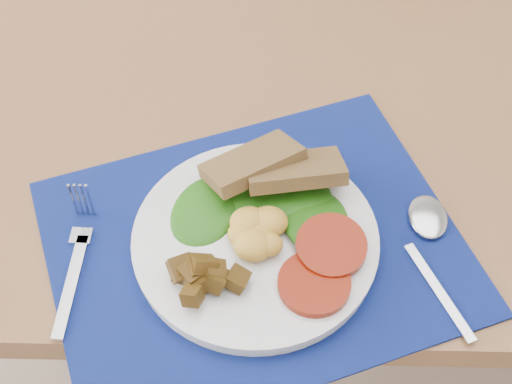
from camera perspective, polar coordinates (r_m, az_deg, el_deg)
table at (r=1.12m, az=9.73°, el=6.95°), size 1.40×0.90×0.75m
placemat at (r=0.83m, az=-0.05°, el=-4.37°), size 0.57×0.51×0.00m
breakfast_plate at (r=0.81m, az=-0.45°, el=-3.76°), size 0.28×0.28×0.07m
fork at (r=0.85m, az=-14.09°, el=-4.78°), size 0.03×0.19×0.00m
spoon at (r=0.86m, az=13.79°, el=-3.62°), size 0.07×0.20×0.01m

